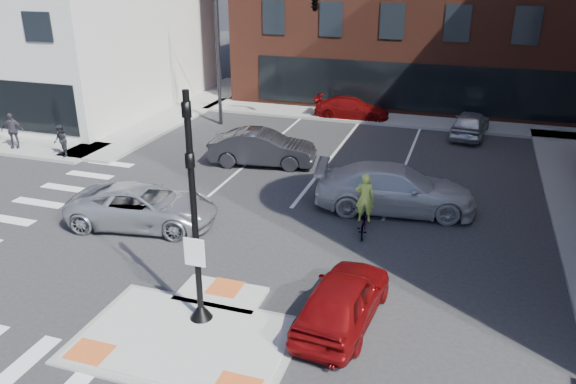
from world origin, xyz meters
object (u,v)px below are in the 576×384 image
(silver_suv, at_px, (144,206))
(pedestrian_b, at_px, (12,131))
(bg_car_silver, at_px, (470,124))
(cyclist, at_px, (364,213))
(white_pickup, at_px, (395,188))
(red_sedan, at_px, (343,299))
(bg_car_dark, at_px, (262,148))
(pedestrian_a, at_px, (61,141))
(bg_car_red, at_px, (352,108))

(silver_suv, distance_m, pedestrian_b, 11.90)
(bg_car_silver, relative_size, cyclist, 1.92)
(white_pickup, height_order, bg_car_silver, white_pickup)
(silver_suv, relative_size, red_sedan, 1.25)
(pedestrian_b, bearing_deg, bg_car_dark, -18.33)
(pedestrian_a, distance_m, pedestrian_b, 3.14)
(pedestrian_b, bearing_deg, bg_car_red, 10.32)
(white_pickup, xyz_separation_m, bg_car_red, (-4.34, 12.40, -0.22))
(white_pickup, xyz_separation_m, pedestrian_a, (-15.72, 0.90, 0.05))
(bg_car_silver, bearing_deg, cyclist, 83.06)
(white_pickup, xyz_separation_m, bg_car_silver, (2.42, 10.78, -0.15))
(bg_car_dark, height_order, pedestrian_b, pedestrian_b)
(bg_car_silver, relative_size, pedestrian_a, 2.73)
(red_sedan, bearing_deg, pedestrian_b, -20.15)
(bg_car_dark, bearing_deg, white_pickup, -125.38)
(silver_suv, distance_m, pedestrian_a, 9.02)
(white_pickup, bearing_deg, bg_car_dark, 55.28)
(pedestrian_a, bearing_deg, pedestrian_b, -148.98)
(bg_car_red, relative_size, pedestrian_b, 2.49)
(bg_car_silver, xyz_separation_m, cyclist, (-3.14, -13.07, 0.02))
(silver_suv, xyz_separation_m, white_pickup, (8.22, 4.10, 0.14))
(pedestrian_a, bearing_deg, red_sedan, 8.85)
(bg_car_red, bearing_deg, pedestrian_b, 126.05)
(bg_car_dark, relative_size, bg_car_red, 1.11)
(bg_car_silver, height_order, bg_car_red, bg_car_silver)
(bg_car_red, relative_size, cyclist, 2.02)
(bg_car_dark, height_order, cyclist, cyclist)
(silver_suv, xyz_separation_m, pedestrian_b, (-10.62, 5.36, 0.31))
(bg_car_silver, height_order, pedestrian_b, pedestrian_b)
(white_pickup, relative_size, bg_car_red, 1.35)
(bg_car_silver, relative_size, bg_car_red, 0.95)
(silver_suv, xyz_separation_m, red_sedan, (8.00, -3.49, -0.01))
(bg_car_dark, bearing_deg, pedestrian_b, 89.68)
(red_sedan, height_order, pedestrian_a, pedestrian_a)
(silver_suv, bearing_deg, cyclist, -85.86)
(bg_car_silver, xyz_separation_m, pedestrian_b, (-21.25, -9.53, 0.32))
(bg_car_silver, bearing_deg, pedestrian_b, 30.71)
(bg_car_dark, bearing_deg, bg_car_red, -22.38)
(bg_car_red, bearing_deg, bg_car_silver, -104.93)
(cyclist, xyz_separation_m, pedestrian_a, (-15.00, 3.18, 0.18))
(white_pickup, height_order, pedestrian_b, pedestrian_b)
(bg_car_red, bearing_deg, pedestrian_a, 133.81)
(red_sedan, xyz_separation_m, pedestrian_a, (-15.50, 8.49, 0.20))
(bg_car_red, height_order, cyclist, cyclist)
(silver_suv, relative_size, pedestrian_b, 2.96)
(bg_car_dark, relative_size, cyclist, 2.23)
(bg_car_red, xyz_separation_m, pedestrian_a, (-11.37, -11.50, 0.28))
(white_pickup, bearing_deg, bg_car_silver, -21.22)
(white_pickup, bearing_deg, red_sedan, 169.80)
(red_sedan, height_order, bg_car_silver, red_sedan)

